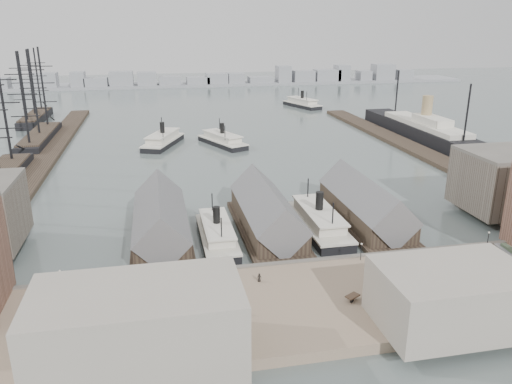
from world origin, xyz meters
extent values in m
plane|color=#4D5958|center=(0.00, 0.00, 0.00)|extent=(900.00, 900.00, 0.00)
cube|color=#806B56|center=(0.00, -20.00, 1.00)|extent=(180.00, 30.00, 2.00)
cube|color=#59544C|center=(0.00, -5.20, 1.15)|extent=(180.00, 1.20, 2.30)
cube|color=#2D231C|center=(-68.00, 100.00, 0.80)|extent=(10.00, 220.00, 1.60)
cube|color=#2D231C|center=(78.00, 90.00, 0.80)|extent=(10.00, 180.00, 1.60)
cube|color=#2D231C|center=(-26.00, 16.00, 0.60)|extent=(14.00, 42.00, 1.20)
cube|color=#2D231C|center=(-26.00, 17.00, 3.70)|extent=(12.00, 36.00, 5.00)
cube|color=#59595B|center=(-26.00, 17.00, 6.30)|extent=(12.60, 37.00, 12.60)
cube|color=#2D231C|center=(0.00, 16.00, 0.60)|extent=(14.00, 42.00, 1.20)
cube|color=#2D231C|center=(0.00, 17.00, 3.70)|extent=(12.00, 36.00, 5.00)
cube|color=#59595B|center=(0.00, 17.00, 6.30)|extent=(12.60, 37.00, 12.60)
cube|color=#2D231C|center=(26.00, 16.00, 0.60)|extent=(14.00, 42.00, 1.20)
cube|color=#2D231C|center=(26.00, 17.00, 3.70)|extent=(12.00, 36.00, 5.00)
cube|color=#59595B|center=(26.00, 17.00, 6.30)|extent=(12.60, 37.00, 12.60)
cube|color=gray|center=(20.00, -32.00, 7.00)|extent=(24.00, 16.00, 10.00)
cube|color=gray|center=(-30.00, -32.00, 8.00)|extent=(30.00, 16.00, 12.00)
cylinder|color=black|center=(-45.00, -7.00, 3.80)|extent=(0.16, 0.16, 3.60)
sphere|color=silver|center=(-45.00, -7.00, 5.70)|extent=(0.44, 0.44, 0.44)
cylinder|color=black|center=(-15.00, -7.00, 3.80)|extent=(0.16, 0.16, 3.60)
sphere|color=silver|center=(-15.00, -7.00, 5.70)|extent=(0.44, 0.44, 0.44)
cylinder|color=black|center=(15.00, -7.00, 3.80)|extent=(0.16, 0.16, 3.60)
sphere|color=silver|center=(15.00, -7.00, 5.70)|extent=(0.44, 0.44, 0.44)
cylinder|color=black|center=(45.00, -7.00, 3.80)|extent=(0.16, 0.16, 3.60)
sphere|color=silver|center=(45.00, -7.00, 5.70)|extent=(0.44, 0.44, 0.44)
cube|color=gray|center=(0.00, 340.00, 1.00)|extent=(500.00, 40.00, 2.00)
cube|color=gray|center=(-123.57, 330.00, 3.62)|extent=(14.71, 14.00, 7.23)
cube|color=gray|center=(-107.98, 330.00, 6.62)|extent=(17.63, 14.00, 13.23)
cube|color=gray|center=(-83.49, 330.00, 6.79)|extent=(10.74, 14.00, 13.58)
cube|color=gray|center=(-69.86, 330.00, 4.32)|extent=(18.06, 14.00, 8.64)
cube|color=gray|center=(-49.92, 330.00, 6.64)|extent=(18.55, 14.00, 13.29)
cube|color=gray|center=(-29.70, 330.00, 6.24)|extent=(15.33, 14.00, 12.47)
cube|color=gray|center=(-11.29, 330.00, 4.36)|extent=(17.56, 14.00, 8.72)
cube|color=gray|center=(11.96, 330.00, 3.82)|extent=(18.76, 14.00, 7.63)
cube|color=gray|center=(27.85, 330.00, 5.17)|extent=(17.61, 14.00, 10.35)
cube|color=gray|center=(44.04, 330.00, 5.15)|extent=(13.38, 14.00, 10.30)
cube|color=gray|center=(65.61, 330.00, 3.38)|extent=(20.73, 14.00, 6.75)
cube|color=gray|center=(85.69, 330.00, 7.79)|extent=(11.51, 14.00, 15.57)
cube|color=gray|center=(103.47, 330.00, 5.63)|extent=(18.17, 14.00, 11.26)
cube|color=gray|center=(125.20, 330.00, 5.92)|extent=(21.81, 14.00, 11.83)
cube|color=gray|center=(139.05, 330.00, 7.75)|extent=(11.12, 14.00, 15.50)
cube|color=gray|center=(159.69, 330.00, 5.14)|extent=(10.90, 14.00, 10.29)
cube|color=gray|center=(177.90, 330.00, 7.86)|extent=(17.95, 14.00, 15.72)
cube|color=gray|center=(197.92, 330.00, 5.26)|extent=(14.21, 14.00, 10.51)
cube|color=black|center=(-13.00, 12.90, 0.84)|extent=(7.50, 26.25, 1.69)
cube|color=silver|center=(-13.00, 12.90, 2.06)|extent=(7.88, 26.25, 0.47)
cube|color=silver|center=(-13.00, 12.90, 3.38)|extent=(6.09, 18.75, 2.06)
cube|color=silver|center=(-13.00, 12.90, 4.69)|extent=(6.56, 20.63, 0.38)
cylinder|color=black|center=(-13.00, 12.90, 6.75)|extent=(1.69, 1.69, 4.22)
cylinder|color=black|center=(-13.00, 21.33, 6.56)|extent=(0.28, 0.28, 5.63)
cylinder|color=black|center=(-13.00, 4.46, 6.56)|extent=(0.28, 0.28, 5.63)
cube|color=black|center=(13.00, 14.93, 0.96)|extent=(8.54, 29.91, 1.92)
cube|color=silver|center=(13.00, 14.93, 2.35)|extent=(8.97, 29.91, 0.53)
cube|color=silver|center=(13.00, 14.93, 3.85)|extent=(6.94, 21.36, 2.35)
cube|color=silver|center=(13.00, 14.93, 5.34)|extent=(7.48, 23.50, 0.43)
cylinder|color=black|center=(13.00, 14.93, 7.69)|extent=(1.92, 1.92, 4.81)
cylinder|color=black|center=(13.00, 24.54, 7.48)|extent=(0.32, 0.32, 6.41)
cylinder|color=black|center=(13.00, 5.32, 7.48)|extent=(0.32, 0.32, 6.41)
cube|color=black|center=(-22.82, 116.63, 0.96)|extent=(19.31, 31.01, 1.93)
cube|color=silver|center=(-22.82, 116.63, 2.36)|extent=(19.71, 31.17, 0.54)
cube|color=silver|center=(-22.82, 116.63, 3.86)|extent=(14.57, 22.47, 2.36)
cube|color=silver|center=(-22.82, 116.63, 5.36)|extent=(15.88, 24.65, 0.43)
cylinder|color=black|center=(-22.82, 116.63, 7.71)|extent=(1.93, 1.93, 4.82)
cylinder|color=black|center=(-22.82, 126.27, 7.50)|extent=(0.32, 0.32, 6.43)
cylinder|color=black|center=(-22.82, 106.99, 7.50)|extent=(0.32, 0.32, 6.43)
cube|color=black|center=(2.14, 112.12, 0.91)|extent=(18.76, 29.30, 1.83)
cube|color=silver|center=(2.14, 112.12, 2.23)|extent=(19.13, 29.47, 0.51)
cube|color=silver|center=(2.14, 112.12, 3.65)|extent=(14.13, 21.25, 2.23)
cube|color=silver|center=(2.14, 112.12, 5.08)|extent=(15.41, 23.31, 0.41)
cylinder|color=black|center=(2.14, 112.12, 7.31)|extent=(1.83, 1.83, 4.57)
cylinder|color=black|center=(2.14, 121.26, 7.11)|extent=(0.30, 0.30, 6.09)
cylinder|color=black|center=(2.14, 102.99, 7.11)|extent=(0.30, 0.30, 6.09)
cube|color=black|center=(65.55, 205.50, 0.97)|extent=(18.13, 31.23, 1.93)
cube|color=silver|center=(65.55, 205.50, 2.36)|extent=(18.54, 31.38, 0.54)
cube|color=silver|center=(65.55, 205.50, 3.87)|extent=(13.75, 22.59, 2.36)
cube|color=silver|center=(65.55, 205.50, 5.37)|extent=(14.97, 24.80, 0.43)
cylinder|color=black|center=(65.55, 205.50, 7.74)|extent=(1.93, 1.93, 4.84)
cylinder|color=black|center=(65.55, 215.17, 7.52)|extent=(0.32, 0.32, 6.45)
cylinder|color=black|center=(65.55, 195.83, 7.52)|extent=(0.32, 0.32, 6.45)
cylinder|color=black|center=(-75.84, 87.45, 21.91)|extent=(0.88, 0.88, 37.25)
cube|color=black|center=(-75.40, 132.92, 1.94)|extent=(9.68, 55.93, 3.87)
cube|color=#2D231C|center=(-75.40, 132.92, 4.20)|extent=(9.14, 50.34, 0.65)
cylinder|color=black|center=(-75.40, 113.35, 21.51)|extent=(0.86, 0.86, 36.57)
cylinder|color=black|center=(-75.40, 132.92, 21.51)|extent=(0.86, 0.86, 36.57)
cylinder|color=black|center=(-75.40, 152.50, 21.51)|extent=(0.86, 0.86, 36.57)
cube|color=black|center=(-87.96, 186.95, 1.81)|extent=(9.07, 50.41, 3.63)
cube|color=#2D231C|center=(-87.96, 186.95, 3.93)|extent=(8.57, 45.37, 0.60)
cylinder|color=black|center=(-87.96, 169.31, 20.16)|extent=(0.81, 0.81, 34.28)
cylinder|color=black|center=(-87.96, 186.95, 20.16)|extent=(0.81, 0.81, 34.28)
cylinder|color=black|center=(-87.96, 204.60, 20.16)|extent=(0.81, 0.81, 34.28)
cube|color=black|center=(92.00, 103.86, 3.12)|extent=(13.54, 98.96, 6.25)
cube|color=silver|center=(92.00, 103.86, 7.29)|extent=(11.46, 57.29, 2.08)
cube|color=silver|center=(92.00, 98.65, 9.90)|extent=(8.33, 20.83, 3.12)
cylinder|color=tan|center=(92.00, 103.86, 14.58)|extent=(4.58, 4.58, 10.42)
cube|color=black|center=(43.65, -16.75, 2.37)|extent=(2.90, 8.99, 0.75)
cube|color=#2F3E2D|center=(43.65, -16.75, 3.96)|extent=(3.03, 9.46, 2.42)
imported|color=black|center=(-45.62, -17.04, 2.84)|extent=(2.02, 1.98, 1.67)
cube|color=#3F2D21|center=(-47.73, -18.56, 2.90)|extent=(2.99, 2.74, 0.25)
cylinder|color=black|center=(-47.32, -19.12, 2.55)|extent=(0.94, 0.71, 1.10)
cylinder|color=black|center=(-48.14, -17.99, 2.55)|extent=(0.94, 0.71, 1.10)
imported|color=black|center=(-17.82, -19.16, 2.79)|extent=(2.04, 1.75, 1.59)
cube|color=#3F2D21|center=(-20.00, -20.58, 2.90)|extent=(3.00, 2.68, 0.25)
cylinder|color=black|center=(-19.61, -21.17, 2.55)|extent=(0.96, 0.67, 1.10)
cylinder|color=black|center=(-20.38, -20.00, 2.55)|extent=(0.96, 0.67, 1.10)
imported|color=black|center=(9.30, -23.43, 2.75)|extent=(1.84, 1.93, 1.51)
cube|color=#3F2D21|center=(7.02, -22.18, 2.90)|extent=(3.00, 2.57, 0.25)
cylinder|color=black|center=(6.69, -22.79, 2.55)|extent=(1.00, 0.60, 1.10)
cylinder|color=black|center=(7.36, -21.57, 2.55)|extent=(1.00, 0.60, 1.10)
imported|color=black|center=(-40.61, -13.75, 2.79)|extent=(0.67, 0.71, 1.58)
imported|color=black|center=(-33.37, -20.84, 2.86)|extent=(0.97, 0.85, 1.71)
imported|color=black|center=(-26.53, -8.00, 2.80)|extent=(0.66, 1.07, 1.60)
imported|color=black|center=(-12.72, -22.84, 2.87)|extent=(1.10, 0.89, 1.75)
imported|color=black|center=(-7.94, -11.82, 2.87)|extent=(0.92, 0.68, 1.74)
imported|color=black|center=(13.43, -19.89, 2.89)|extent=(0.69, 0.78, 1.78)
imported|color=black|center=(28.77, -14.32, 2.90)|extent=(1.08, 1.00, 1.79)
imported|color=black|center=(30.22, -21.37, 2.88)|extent=(1.31, 1.19, 1.76)
imported|color=black|center=(37.61, -15.38, 2.80)|extent=(0.92, 0.94, 1.59)
camera|label=1|loc=(-25.87, -95.98, 49.34)|focal=35.00mm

